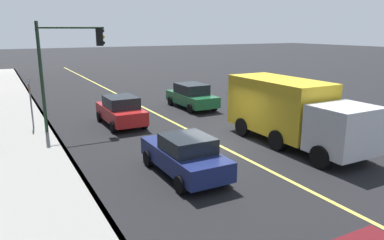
% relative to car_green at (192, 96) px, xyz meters
% --- Properties ---
extents(ground, '(200.00, 200.00, 0.00)m').
position_rel_car_green_xyz_m(ground, '(-7.58, 2.82, -0.82)').
color(ground, black).
extents(sidewalk_slab, '(80.00, 2.85, 0.15)m').
position_rel_car_green_xyz_m(sidewalk_slab, '(-7.58, 10.50, -0.74)').
color(sidewalk_slab, gray).
rests_on(sidewalk_slab, ground).
extents(curb_edge, '(80.00, 0.16, 0.15)m').
position_rel_car_green_xyz_m(curb_edge, '(-7.58, 9.16, -0.74)').
color(curb_edge, slate).
rests_on(curb_edge, ground).
extents(lane_stripe_center, '(80.00, 0.16, 0.01)m').
position_rel_car_green_xyz_m(lane_stripe_center, '(-7.58, 2.82, -0.81)').
color(lane_stripe_center, '#D8CC4C').
rests_on(lane_stripe_center, ground).
extents(car_green, '(4.39, 1.99, 1.63)m').
position_rel_car_green_xyz_m(car_green, '(0.00, 0.00, 0.00)').
color(car_green, '#1E6038').
rests_on(car_green, ground).
extents(car_red, '(4.08, 1.90, 1.62)m').
position_rel_car_green_xyz_m(car_red, '(-2.16, 5.59, -0.01)').
color(car_red, red).
rests_on(car_red, ground).
extents(car_navy, '(4.21, 1.88, 1.51)m').
position_rel_car_green_xyz_m(car_navy, '(-10.15, 5.77, -0.06)').
color(car_navy, navy).
rests_on(car_navy, ground).
extents(truck_yellow, '(7.26, 2.52, 2.91)m').
position_rel_car_green_xyz_m(truck_yellow, '(-9.21, -0.17, 0.75)').
color(truck_yellow, silver).
rests_on(truck_yellow, ground).
extents(traffic_light_mast, '(0.28, 3.28, 5.53)m').
position_rel_car_green_xyz_m(traffic_light_mast, '(-2.25, 8.26, 2.94)').
color(traffic_light_mast, '#1E3823').
rests_on(traffic_light_mast, ground).
extents(street_sign_post, '(0.60, 0.08, 2.74)m').
position_rel_car_green_xyz_m(street_sign_post, '(-0.99, 9.99, 0.80)').
color(street_sign_post, slate).
rests_on(street_sign_post, ground).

